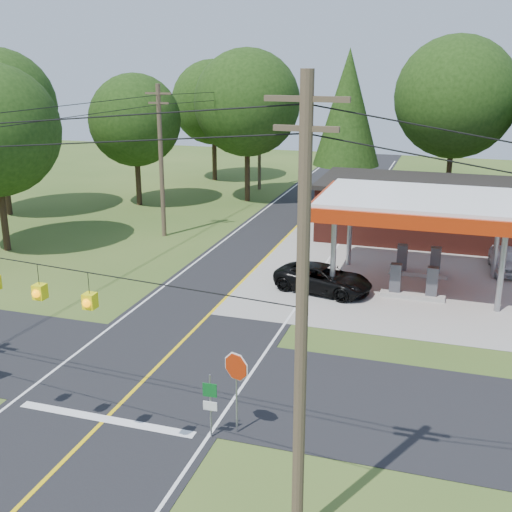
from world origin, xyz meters
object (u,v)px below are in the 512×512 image
(gas_canopy, at_px, (421,208))
(octagonal_stop_sign, at_px, (236,373))
(suv_car, at_px, (323,279))
(sedan_car, at_px, (506,260))

(gas_canopy, height_order, octagonal_stop_sign, gas_canopy)
(suv_car, height_order, octagonal_stop_sign, octagonal_stop_sign)
(sedan_car, bearing_deg, octagonal_stop_sign, -119.53)
(octagonal_stop_sign, bearing_deg, suv_car, 90.00)
(sedan_car, distance_m, octagonal_stop_sign, 22.07)
(sedan_car, height_order, octagonal_stop_sign, octagonal_stop_sign)
(gas_canopy, relative_size, sedan_car, 2.70)
(gas_canopy, bearing_deg, sedan_car, 40.61)
(gas_canopy, bearing_deg, suv_car, -152.42)
(octagonal_stop_sign, bearing_deg, sedan_car, 65.39)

